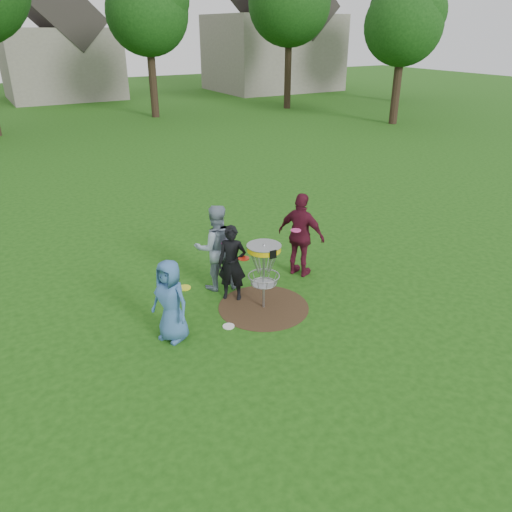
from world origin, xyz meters
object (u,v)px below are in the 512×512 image
player_black (232,263)px  player_grey (216,248)px  player_blue (170,301)px  player_maroon (301,235)px  disc_golf_basket (264,261)px

player_black → player_grey: size_ratio=0.85×
player_blue → player_maroon: bearing=77.9°
player_black → disc_golf_basket: 0.77m
player_blue → disc_golf_basket: (1.95, 0.11, 0.26)m
player_black → player_grey: bearing=134.6°
player_maroon → disc_golf_basket: bearing=93.4°
player_blue → player_grey: 2.03m
player_blue → player_maroon: 3.54m
player_blue → player_maroon: player_maroon is taller
disc_golf_basket → player_maroon: bearing=30.3°
player_maroon → player_black: bearing=69.7°
player_black → player_blue: bearing=-117.1°
player_blue → disc_golf_basket: bearing=65.3°
player_black → player_maroon: bearing=44.2°
player_blue → player_grey: (1.52, 1.33, 0.16)m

